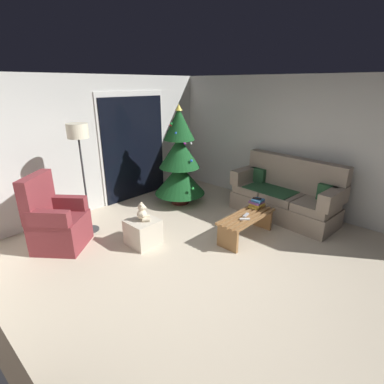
{
  "coord_description": "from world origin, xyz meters",
  "views": [
    {
      "loc": [
        -2.55,
        -2.06,
        2.35
      ],
      "look_at": [
        0.4,
        0.7,
        0.85
      ],
      "focal_mm": 27.57,
      "sensor_mm": 36.0,
      "label": 1
    }
  ],
  "objects_px": {
    "remote_silver": "(246,215)",
    "teddy_bear_cream": "(143,213)",
    "coffee_table": "(246,223)",
    "couch": "(285,196)",
    "remote_white": "(245,219)",
    "armchair": "(56,222)",
    "cell_phone": "(257,199)",
    "floor_lamp": "(79,142)",
    "book_stack": "(257,203)",
    "ottoman": "(143,232)",
    "christmas_tree": "(179,162)"
  },
  "relations": [
    {
      "from": "remote_white",
      "to": "cell_phone",
      "type": "height_order",
      "value": "cell_phone"
    },
    {
      "from": "cell_phone",
      "to": "floor_lamp",
      "type": "height_order",
      "value": "floor_lamp"
    },
    {
      "from": "remote_silver",
      "to": "armchair",
      "type": "xyz_separation_m",
      "value": [
        -2.15,
        1.92,
        0.0
      ]
    },
    {
      "from": "armchair",
      "to": "floor_lamp",
      "type": "distance_m",
      "value": 1.26
    },
    {
      "from": "coffee_table",
      "to": "couch",
      "type": "bearing_deg",
      "value": -2.81
    },
    {
      "from": "coffee_table",
      "to": "cell_phone",
      "type": "distance_m",
      "value": 0.49
    },
    {
      "from": "coffee_table",
      "to": "teddy_bear_cream",
      "type": "xyz_separation_m",
      "value": [
        -1.24,
        1.04,
        0.26
      ]
    },
    {
      "from": "book_stack",
      "to": "coffee_table",
      "type": "bearing_deg",
      "value": -170.63
    },
    {
      "from": "couch",
      "to": "remote_white",
      "type": "xyz_separation_m",
      "value": [
        -1.35,
        -0.01,
        0.0
      ]
    },
    {
      "from": "remote_silver",
      "to": "couch",
      "type": "bearing_deg",
      "value": -103.36
    },
    {
      "from": "ottoman",
      "to": "teddy_bear_cream",
      "type": "height_order",
      "value": "teddy_bear_cream"
    },
    {
      "from": "armchair",
      "to": "ottoman",
      "type": "height_order",
      "value": "armchair"
    },
    {
      "from": "couch",
      "to": "teddy_bear_cream",
      "type": "xyz_separation_m",
      "value": [
        -2.43,
        1.1,
        0.12
      ]
    },
    {
      "from": "remote_silver",
      "to": "book_stack",
      "type": "relative_size",
      "value": 0.63
    },
    {
      "from": "couch",
      "to": "remote_white",
      "type": "bearing_deg",
      "value": -179.61
    },
    {
      "from": "armchair",
      "to": "christmas_tree",
      "type": "bearing_deg",
      "value": -2.37
    },
    {
      "from": "couch",
      "to": "coffee_table",
      "type": "bearing_deg",
      "value": 177.19
    },
    {
      "from": "couch",
      "to": "christmas_tree",
      "type": "relative_size",
      "value": 1.0
    },
    {
      "from": "couch",
      "to": "teddy_bear_cream",
      "type": "relative_size",
      "value": 6.98
    },
    {
      "from": "armchair",
      "to": "cell_phone",
      "type": "bearing_deg",
      "value": -35.64
    },
    {
      "from": "ottoman",
      "to": "book_stack",
      "type": "bearing_deg",
      "value": -30.83
    },
    {
      "from": "cell_phone",
      "to": "floor_lamp",
      "type": "bearing_deg",
      "value": 107.99
    },
    {
      "from": "remote_white",
      "to": "armchair",
      "type": "distance_m",
      "value": 2.83
    },
    {
      "from": "christmas_tree",
      "to": "teddy_bear_cream",
      "type": "height_order",
      "value": "christmas_tree"
    },
    {
      "from": "remote_silver",
      "to": "christmas_tree",
      "type": "height_order",
      "value": "christmas_tree"
    },
    {
      "from": "coffee_table",
      "to": "floor_lamp",
      "type": "relative_size",
      "value": 0.62
    },
    {
      "from": "remote_silver",
      "to": "ottoman",
      "type": "bearing_deg",
      "value": 39.03
    },
    {
      "from": "book_stack",
      "to": "christmas_tree",
      "type": "distance_m",
      "value": 1.81
    },
    {
      "from": "remote_silver",
      "to": "ottoman",
      "type": "distance_m",
      "value": 1.62
    },
    {
      "from": "couch",
      "to": "coffee_table",
      "type": "distance_m",
      "value": 1.2
    },
    {
      "from": "teddy_bear_cream",
      "to": "couch",
      "type": "bearing_deg",
      "value": -24.3
    },
    {
      "from": "armchair",
      "to": "coffee_table",
      "type": "bearing_deg",
      "value": -41.48
    },
    {
      "from": "cell_phone",
      "to": "armchair",
      "type": "relative_size",
      "value": 0.13
    },
    {
      "from": "book_stack",
      "to": "cell_phone",
      "type": "distance_m",
      "value": 0.08
    },
    {
      "from": "ottoman",
      "to": "teddy_bear_cream",
      "type": "bearing_deg",
      "value": -39.97
    },
    {
      "from": "coffee_table",
      "to": "book_stack",
      "type": "bearing_deg",
      "value": 9.37
    },
    {
      "from": "couch",
      "to": "armchair",
      "type": "bearing_deg",
      "value": 149.52
    },
    {
      "from": "cell_phone",
      "to": "ottoman",
      "type": "relative_size",
      "value": 0.33
    },
    {
      "from": "floor_lamp",
      "to": "teddy_bear_cream",
      "type": "xyz_separation_m",
      "value": [
        0.35,
        -1.02,
        -0.99
      ]
    },
    {
      "from": "cell_phone",
      "to": "floor_lamp",
      "type": "distance_m",
      "value": 2.97
    },
    {
      "from": "remote_silver",
      "to": "coffee_table",
      "type": "bearing_deg",
      "value": -106.05
    },
    {
      "from": "remote_silver",
      "to": "teddy_bear_cream",
      "type": "bearing_deg",
      "value": 39.03
    },
    {
      "from": "christmas_tree",
      "to": "teddy_bear_cream",
      "type": "xyz_separation_m",
      "value": [
        -1.55,
        -0.78,
        -0.36
      ]
    },
    {
      "from": "couch",
      "to": "christmas_tree",
      "type": "distance_m",
      "value": 2.13
    },
    {
      "from": "remote_silver",
      "to": "cell_phone",
      "type": "bearing_deg",
      "value": -90.83
    },
    {
      "from": "remote_white",
      "to": "book_stack",
      "type": "xyz_separation_m",
      "value": [
        0.56,
        0.13,
        0.06
      ]
    },
    {
      "from": "christmas_tree",
      "to": "book_stack",
      "type": "bearing_deg",
      "value": -87.32
    },
    {
      "from": "remote_silver",
      "to": "teddy_bear_cream",
      "type": "xyz_separation_m",
      "value": [
        -1.22,
        1.04,
        0.12
      ]
    },
    {
      "from": "couch",
      "to": "remote_silver",
      "type": "xyz_separation_m",
      "value": [
        -1.22,
        0.06,
        0.0
      ]
    },
    {
      "from": "couch",
      "to": "cell_phone",
      "type": "height_order",
      "value": "couch"
    }
  ]
}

